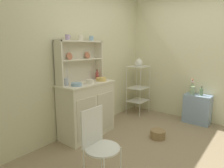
% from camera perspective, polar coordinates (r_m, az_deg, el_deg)
% --- Properties ---
extents(ground_plane, '(3.84, 3.84, 0.00)m').
position_cam_1_polar(ground_plane, '(2.99, 16.95, -19.14)').
color(ground_plane, '#998466').
rests_on(ground_plane, ground).
extents(wall_back, '(3.84, 0.05, 2.50)m').
position_cam_1_polar(wall_back, '(3.51, -7.51, 7.13)').
color(wall_back, beige).
rests_on(wall_back, ground).
extents(wall_right, '(0.05, 3.84, 2.50)m').
position_cam_1_polar(wall_right, '(4.18, 26.13, 6.70)').
color(wall_right, beige).
rests_on(wall_right, ground).
extents(hutch_cabinet, '(0.95, 0.45, 0.90)m').
position_cam_1_polar(hutch_cabinet, '(3.30, -7.21, -7.10)').
color(hutch_cabinet, silver).
rests_on(hutch_cabinet, ground).
extents(hutch_shelf_unit, '(0.88, 0.18, 0.67)m').
position_cam_1_polar(hutch_shelf_unit, '(3.26, -9.58, 7.42)').
color(hutch_shelf_unit, beige).
rests_on(hutch_shelf_unit, hutch_cabinet).
extents(bakers_rack, '(0.44, 0.36, 1.06)m').
position_cam_1_polar(bakers_rack, '(4.35, 7.61, -0.15)').
color(bakers_rack, silver).
rests_on(bakers_rack, ground).
extents(side_shelf_blue, '(0.28, 0.48, 0.56)m').
position_cam_1_polar(side_shelf_blue, '(4.18, 23.42, -6.66)').
color(side_shelf_blue, '#849EBC').
rests_on(side_shelf_blue, ground).
extents(wire_chair, '(0.36, 0.36, 0.85)m').
position_cam_1_polar(wire_chair, '(2.11, -4.06, -16.04)').
color(wire_chair, white).
rests_on(wire_chair, ground).
extents(floor_basket, '(0.24, 0.24, 0.14)m').
position_cam_1_polar(floor_basket, '(3.38, 13.10, -13.99)').
color(floor_basket, '#93754C').
rests_on(floor_basket, ground).
extents(cup_lilac_0, '(0.08, 0.07, 0.08)m').
position_cam_1_polar(cup_lilac_0, '(3.07, -12.77, 13.05)').
color(cup_lilac_0, '#B79ECC').
rests_on(cup_lilac_0, hutch_shelf_unit).
extents(cup_cream_1, '(0.09, 0.08, 0.08)m').
position_cam_1_polar(cup_cream_1, '(3.24, -9.20, 13.05)').
color(cup_cream_1, silver).
rests_on(cup_cream_1, hutch_shelf_unit).
extents(cup_sky_2, '(0.09, 0.07, 0.08)m').
position_cam_1_polar(cup_sky_2, '(3.41, -5.98, 12.99)').
color(cup_sky_2, '#8EB2D1').
rests_on(cup_sky_2, hutch_shelf_unit).
extents(bowl_mixing_large, '(0.16, 0.16, 0.05)m').
position_cam_1_polar(bowl_mixing_large, '(2.95, -10.23, -0.10)').
color(bowl_mixing_large, '#8EB2D1').
rests_on(bowl_mixing_large, hutch_cabinet).
extents(bowl_floral_medium, '(0.13, 0.13, 0.06)m').
position_cam_1_polar(bowl_floral_medium, '(3.14, -6.47, 0.77)').
color(bowl_floral_medium, silver).
rests_on(bowl_floral_medium, hutch_cabinet).
extents(bowl_cream_small, '(0.17, 0.17, 0.06)m').
position_cam_1_polar(bowl_cream_small, '(3.33, -3.14, 1.39)').
color(bowl_cream_small, '#DBB760').
rests_on(bowl_cream_small, hutch_cabinet).
extents(jam_bottle, '(0.06, 0.06, 0.18)m').
position_cam_1_polar(jam_bottle, '(3.49, -4.32, 2.46)').
color(jam_bottle, '#B74C47').
rests_on(jam_bottle, hutch_cabinet).
extents(utensil_jar, '(0.08, 0.08, 0.24)m').
position_cam_1_polar(utensil_jar, '(3.01, -13.20, 0.69)').
color(utensil_jar, '#B2B7C6').
rests_on(utensil_jar, hutch_cabinet).
extents(porcelain_teapot, '(0.25, 0.15, 0.18)m').
position_cam_1_polar(porcelain_teapot, '(4.28, 7.76, 6.20)').
color(porcelain_teapot, white).
rests_on(porcelain_teapot, bakers_rack).
extents(flower_vase, '(0.10, 0.10, 0.30)m').
position_cam_1_polar(flower_vase, '(4.12, 22.19, -1.53)').
color(flower_vase, '#9EB78E').
rests_on(flower_vase, side_shelf_blue).
extents(oil_bottle, '(0.06, 0.06, 0.17)m').
position_cam_1_polar(oil_bottle, '(4.08, 24.43, -2.08)').
color(oil_bottle, '#6B8C60').
rests_on(oil_bottle, side_shelf_blue).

